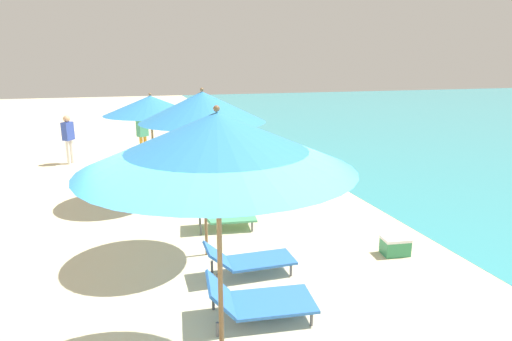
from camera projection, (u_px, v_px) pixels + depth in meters
umbrella_nearest at (217, 141)px, 3.87m from camera, size 2.53×2.53×2.90m
lounger_nearest_shoreside at (258, 300)px, 5.59m from camera, size 1.46×0.84×0.59m
umbrella_second at (202, 107)px, 6.86m from camera, size 2.04×2.04×2.88m
lounger_second_shoreside at (224, 216)px, 8.62m from camera, size 1.26×0.76×0.57m
lounger_second_inland at (248, 259)px, 6.73m from camera, size 1.41×0.57×0.55m
umbrella_farthest at (151, 105)px, 9.83m from camera, size 2.15×2.15×2.58m
lounger_farthest_shoreside at (176, 174)px, 11.48m from camera, size 1.53×0.67×0.73m
person_walking_near at (226, 131)px, 13.82m from camera, size 0.38×0.26×1.78m
person_walking_mid at (143, 132)px, 14.79m from camera, size 0.42×0.39×1.54m
person_walking_far at (68, 135)px, 13.94m from camera, size 0.38×0.42×1.59m
cooler_box at (395, 246)px, 7.47m from camera, size 0.49×0.38×0.31m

